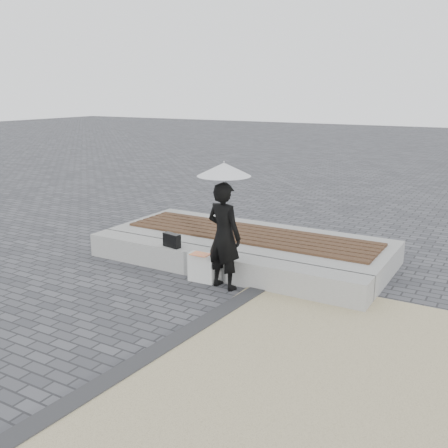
{
  "coord_description": "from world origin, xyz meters",
  "views": [
    {
      "loc": [
        4.09,
        -5.14,
        2.92
      ],
      "look_at": [
        0.37,
        1.25,
        1.0
      ],
      "focal_mm": 41.39,
      "sensor_mm": 36.0,
      "label": 1
    }
  ],
  "objects_px": {
    "woman": "(224,236)",
    "canvas_tote": "(202,267)",
    "parasol": "(224,169)",
    "handbag": "(172,240)",
    "seating_ledge": "(215,264)"
  },
  "relations": [
    {
      "from": "woman",
      "to": "handbag",
      "type": "height_order",
      "value": "woman"
    },
    {
      "from": "woman",
      "to": "parasol",
      "type": "bearing_deg",
      "value": 10.67
    },
    {
      "from": "handbag",
      "to": "canvas_tote",
      "type": "bearing_deg",
      "value": -3.62
    },
    {
      "from": "seating_ledge",
      "to": "handbag",
      "type": "height_order",
      "value": "handbag"
    },
    {
      "from": "handbag",
      "to": "canvas_tote",
      "type": "height_order",
      "value": "handbag"
    },
    {
      "from": "woman",
      "to": "canvas_tote",
      "type": "relative_size",
      "value": 3.57
    },
    {
      "from": "seating_ledge",
      "to": "handbag",
      "type": "relative_size",
      "value": 15.33
    },
    {
      "from": "woman",
      "to": "parasol",
      "type": "height_order",
      "value": "parasol"
    },
    {
      "from": "woman",
      "to": "handbag",
      "type": "distance_m",
      "value": 1.21
    },
    {
      "from": "woman",
      "to": "canvas_tote",
      "type": "height_order",
      "value": "woman"
    },
    {
      "from": "woman",
      "to": "canvas_tote",
      "type": "distance_m",
      "value": 0.73
    },
    {
      "from": "parasol",
      "to": "canvas_tote",
      "type": "xyz_separation_m",
      "value": [
        -0.42,
        0.05,
        -1.59
      ]
    },
    {
      "from": "handbag",
      "to": "woman",
      "type": "bearing_deg",
      "value": -0.47
    },
    {
      "from": "woman",
      "to": "handbag",
      "type": "relative_size",
      "value": 5.01
    },
    {
      "from": "parasol",
      "to": "handbag",
      "type": "bearing_deg",
      "value": 167.67
    }
  ]
}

